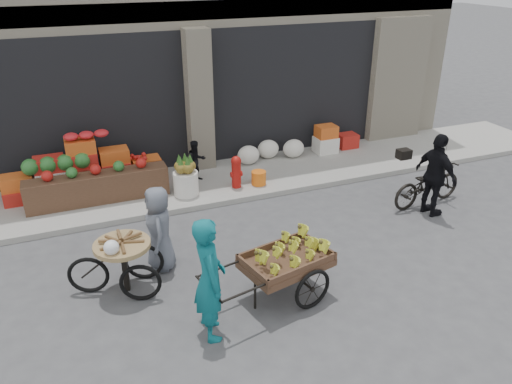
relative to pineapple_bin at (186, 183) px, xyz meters
name	(u,v)px	position (x,y,z in m)	size (l,w,h in m)	color
ground	(293,286)	(0.75, -3.60, -0.37)	(80.00, 80.00, 0.00)	#424244
sidewalk	(214,182)	(0.75, 0.50, -0.31)	(18.00, 2.20, 0.12)	gray
building	(163,10)	(0.75, 4.43, 3.00)	(14.00, 6.45, 7.00)	beige
fruit_display	(94,169)	(-1.73, 0.78, 0.30)	(3.10, 1.12, 1.24)	#AD1F18
pineapple_bin	(186,183)	(0.00, 0.00, 0.00)	(0.52, 0.52, 0.50)	silver
fire_hydrant	(236,171)	(1.10, -0.05, 0.13)	(0.22, 0.22, 0.71)	#A5140F
orange_bucket	(259,178)	(1.60, -0.10, -0.10)	(0.32, 0.32, 0.30)	orange
right_bay_goods	(306,144)	(3.36, 1.10, 0.04)	(3.35, 0.60, 0.70)	silver
seated_person	(196,161)	(0.40, 0.60, 0.21)	(0.45, 0.35, 0.93)	black
banana_cart	(284,260)	(0.49, -3.78, 0.28)	(2.27, 1.29, 0.90)	brown
vendor_woman	(210,279)	(-0.75, -4.15, 0.51)	(0.64, 0.42, 1.76)	#0D5E68
tricycle_cart	(123,259)	(-1.67, -2.73, 0.20)	(1.46, 1.04, 0.95)	#9E7F51
vendor_grey	(159,229)	(-1.03, -2.30, 0.35)	(0.70, 0.46, 1.43)	slate
bicycle	(427,184)	(4.52, -2.05, 0.08)	(0.60, 1.72, 0.90)	black
cyclist	(436,175)	(4.32, -2.45, 0.46)	(0.97, 0.41, 1.66)	black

